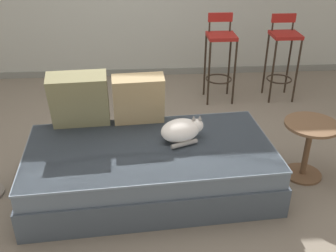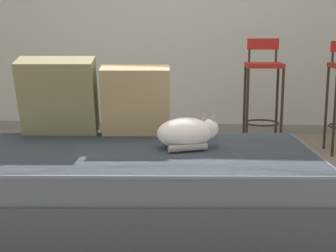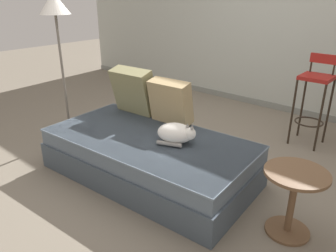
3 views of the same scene
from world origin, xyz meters
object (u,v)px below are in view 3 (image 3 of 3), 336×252
(throw_pillow_middle, at_px, (170,102))
(bar_stool_near_window, at_px, (315,92))
(cat, at_px, (176,133))
(floor_lamp, at_px, (56,18))
(throw_pillow_corner, at_px, (134,91))
(couch, at_px, (149,156))
(side_table, at_px, (293,194))

(throw_pillow_middle, height_order, bar_stool_near_window, bar_stool_near_window)
(cat, xyz_separation_m, floor_lamp, (-1.58, -0.08, 0.89))
(throw_pillow_corner, height_order, cat, throw_pillow_corner)
(throw_pillow_middle, height_order, floor_lamp, floor_lamp)
(throw_pillow_corner, bearing_deg, throw_pillow_middle, 4.04)
(throw_pillow_middle, relative_size, cat, 1.15)
(couch, height_order, side_table, side_table)
(throw_pillow_middle, relative_size, bar_stool_near_window, 0.44)
(throw_pillow_corner, xyz_separation_m, side_table, (1.88, -0.27, -0.32))
(couch, bearing_deg, throw_pillow_middle, 100.91)
(throw_pillow_middle, distance_m, bar_stool_near_window, 1.63)
(couch, relative_size, bar_stool_near_window, 1.99)
(throw_pillow_corner, relative_size, throw_pillow_middle, 1.12)
(throw_pillow_middle, bearing_deg, couch, -79.09)
(cat, distance_m, floor_lamp, 1.82)
(throw_pillow_corner, distance_m, floor_lamp, 1.11)
(throw_pillow_corner, bearing_deg, bar_stool_near_window, 43.58)
(floor_lamp, bearing_deg, throw_pillow_middle, 17.44)
(throw_pillow_middle, distance_m, cat, 0.48)
(cat, distance_m, side_table, 1.07)
(throw_pillow_corner, height_order, throw_pillow_middle, throw_pillow_corner)
(bar_stool_near_window, bearing_deg, throw_pillow_middle, -125.50)
(couch, xyz_separation_m, throw_pillow_middle, (-0.08, 0.40, 0.42))
(couch, xyz_separation_m, floor_lamp, (-1.33, 0.01, 1.17))
(throw_pillow_corner, height_order, floor_lamp, floor_lamp)
(cat, relative_size, floor_lamp, 0.24)
(bar_stool_near_window, bearing_deg, floor_lamp, -141.92)
(throw_pillow_corner, distance_m, side_table, 1.93)
(throw_pillow_corner, height_order, bar_stool_near_window, bar_stool_near_window)
(couch, bearing_deg, bar_stool_near_window, 63.25)
(side_table, xyz_separation_m, floor_lamp, (-2.64, -0.09, 1.05))
(throw_pillow_corner, height_order, side_table, throw_pillow_corner)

